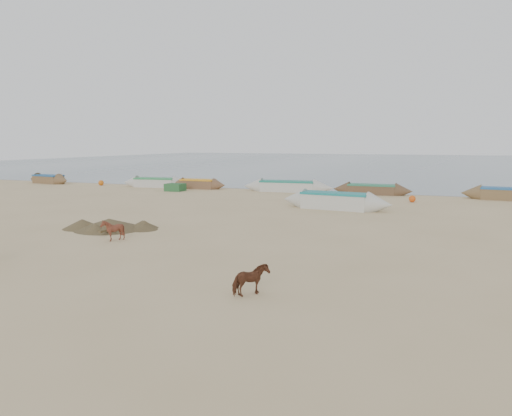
{
  "coord_description": "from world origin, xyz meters",
  "views": [
    {
      "loc": [
        8.06,
        -16.6,
        3.96
      ],
      "look_at": [
        0.0,
        4.0,
        1.0
      ],
      "focal_mm": 35.0,
      "sensor_mm": 36.0,
      "label": 1
    }
  ],
  "objects": [
    {
      "name": "calf_right",
      "position": [
        3.41,
        -5.03,
        0.41
      ],
      "size": [
        0.86,
        0.95,
        0.82
      ],
      "primitive_type": "imported",
      "rotation": [
        0.0,
        0.0,
        1.34
      ],
      "color": "#562D1C",
      "rests_on": "ground"
    },
    {
      "name": "sea",
      "position": [
        0.0,
        82.0,
        0.01
      ],
      "size": [
        160.0,
        160.0,
        0.0
      ],
      "primitive_type": "plane",
      "color": "slate",
      "rests_on": "ground"
    },
    {
      "name": "beach_clutter",
      "position": [
        4.86,
        19.51,
        0.3
      ],
      "size": [
        44.89,
        4.92,
        0.64
      ],
      "color": "#285A30",
      "rests_on": "ground"
    },
    {
      "name": "debris_pile",
      "position": [
        -6.3,
        1.76,
        0.24
      ],
      "size": [
        3.79,
        3.79,
        0.48
      ],
      "primitive_type": "cone",
      "rotation": [
        0.0,
        0.0,
        0.24
      ],
      "color": "brown",
      "rests_on": "ground"
    },
    {
      "name": "calf_front",
      "position": [
        -4.45,
        -0.39,
        0.44
      ],
      "size": [
        0.99,
        0.94,
        0.88
      ],
      "primitive_type": "imported",
      "rotation": [
        0.0,
        0.0,
        -1.22
      ],
      "color": "#5A2A1C",
      "rests_on": "ground"
    },
    {
      "name": "ground",
      "position": [
        0.0,
        0.0,
        0.0
      ],
      "size": [
        140.0,
        140.0,
        0.0
      ],
      "primitive_type": "plane",
      "color": "tan",
      "rests_on": "ground"
    },
    {
      "name": "waterline_canoes",
      "position": [
        -0.03,
        20.97,
        0.41
      ],
      "size": [
        59.76,
        3.31,
        0.87
      ],
      "color": "brown",
      "rests_on": "ground"
    },
    {
      "name": "near_canoe",
      "position": [
        1.81,
        12.22,
        0.49
      ],
      "size": [
        6.79,
        2.17,
        0.98
      ],
      "primitive_type": null,
      "rotation": [
        0.0,
        0.0,
        -0.12
      ],
      "color": "beige",
      "rests_on": "ground"
    }
  ]
}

